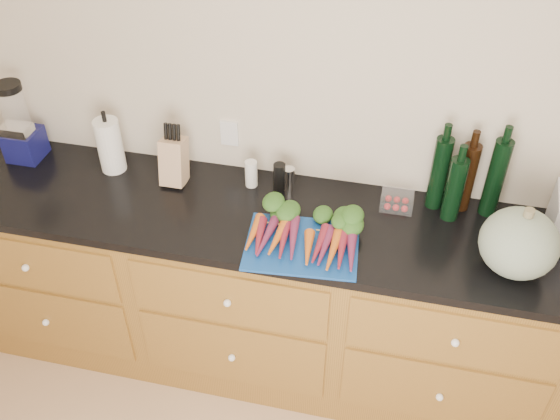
% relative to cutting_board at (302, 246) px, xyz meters
% --- Properties ---
extents(wall_back, '(4.10, 0.05, 2.60)m').
position_rel_cutting_board_xyz_m(wall_back, '(0.18, 0.48, 0.35)').
color(wall_back, beige).
rests_on(wall_back, ground).
extents(cabinets, '(3.60, 0.64, 0.90)m').
position_rel_cutting_board_xyz_m(cabinets, '(0.18, 0.16, -0.50)').
color(cabinets, brown).
rests_on(cabinets, ground).
extents(countertop, '(3.64, 0.62, 0.04)m').
position_rel_cutting_board_xyz_m(countertop, '(0.18, 0.16, -0.03)').
color(countertop, black).
rests_on(countertop, cabinets).
extents(cutting_board, '(0.47, 0.37, 0.01)m').
position_rel_cutting_board_xyz_m(cutting_board, '(0.00, 0.00, 0.00)').
color(cutting_board, navy).
rests_on(cutting_board, countertop).
extents(carrots, '(0.44, 0.32, 0.06)m').
position_rel_cutting_board_xyz_m(carrots, '(-0.00, 0.04, 0.03)').
color(carrots, orange).
rests_on(carrots, cutting_board).
extents(squash, '(0.29, 0.29, 0.26)m').
position_rel_cutting_board_xyz_m(squash, '(0.79, 0.06, 0.12)').
color(squash, slate).
rests_on(squash, countertop).
extents(blender_appliance, '(0.15, 0.15, 0.38)m').
position_rel_cutting_board_xyz_m(blender_appliance, '(-1.37, 0.32, 0.16)').
color(blender_appliance, '#10114C').
rests_on(blender_appliance, countertop).
extents(paper_towel, '(0.11, 0.11, 0.25)m').
position_rel_cutting_board_xyz_m(paper_towel, '(-0.94, 0.32, 0.12)').
color(paper_towel, white).
rests_on(paper_towel, countertop).
extents(knife_block, '(0.10, 0.10, 0.21)m').
position_rel_cutting_board_xyz_m(knife_block, '(-0.63, 0.30, 0.10)').
color(knife_block, tan).
rests_on(knife_block, countertop).
extents(grinder_salt, '(0.05, 0.05, 0.12)m').
position_rel_cutting_board_xyz_m(grinder_salt, '(-0.29, 0.34, 0.06)').
color(grinder_salt, silver).
rests_on(grinder_salt, countertop).
extents(grinder_pepper, '(0.05, 0.05, 0.13)m').
position_rel_cutting_board_xyz_m(grinder_pepper, '(-0.17, 0.34, 0.06)').
color(grinder_pepper, black).
rests_on(grinder_pepper, countertop).
extents(canister_chrome, '(0.05, 0.05, 0.12)m').
position_rel_cutting_board_xyz_m(canister_chrome, '(-0.13, 0.34, 0.05)').
color(canister_chrome, silver).
rests_on(canister_chrome, countertop).
extents(tomato_box, '(0.13, 0.11, 0.06)m').
position_rel_cutting_board_xyz_m(tomato_box, '(0.34, 0.33, 0.03)').
color(tomato_box, white).
rests_on(tomato_box, countertop).
extents(bottles, '(0.29, 0.15, 0.35)m').
position_rel_cutting_board_xyz_m(bottles, '(0.59, 0.37, 0.15)').
color(bottles, black).
rests_on(bottles, countertop).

